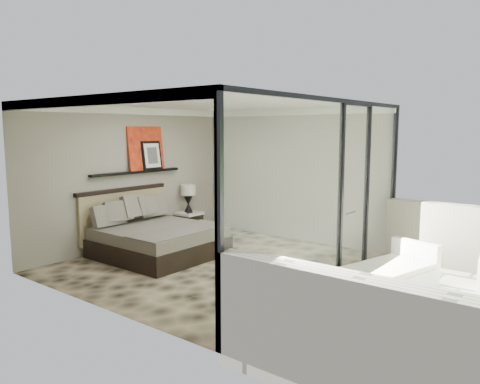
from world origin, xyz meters
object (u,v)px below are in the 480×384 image
Objects in this scene: bed at (155,237)px; table_lamp at (188,195)px; lounger at (387,276)px; nightstand at (189,224)px.

table_lamp is (-0.73, 1.65, 0.57)m from bed.
lounger is at bearing -9.32° from table_lamp.
bed is at bearing -66.14° from table_lamp.
lounger is at bearing -22.51° from nightstand.
bed is 1.90m from table_lamp.
nightstand is 0.66m from table_lamp.
nightstand is 0.29× the size of lounger.
nightstand is (-0.71, 1.64, -0.09)m from bed.
nightstand is at bearing -29.30° from table_lamp.
bed is 4.14× the size of nightstand.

